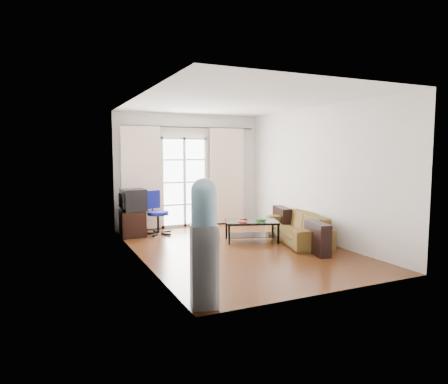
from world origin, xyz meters
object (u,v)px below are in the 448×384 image
at_px(tv_stand, 132,223).
at_px(crt_tv, 133,200).
at_px(sofa, 297,227).
at_px(task_chair, 157,222).
at_px(water_cooler, 204,240).
at_px(coffee_table, 252,228).

xyz_separation_m(tv_stand, crt_tv, (0.00, -0.07, 0.51)).
bearing_deg(tv_stand, crt_tv, -85.39).
bearing_deg(sofa, task_chair, -113.67).
bearing_deg(water_cooler, crt_tv, 102.98).
xyz_separation_m(sofa, crt_tv, (-2.90, 1.89, 0.49)).
distance_m(coffee_table, crt_tv, 2.61).
bearing_deg(coffee_table, sofa, -24.06).
relative_size(sofa, crt_tv, 3.81).
height_order(sofa, task_chair, task_chair).
distance_m(tv_stand, crt_tv, 0.51).
distance_m(tv_stand, task_chair, 0.53).
xyz_separation_m(sofa, coffee_table, (-0.84, 0.38, -0.02)).
relative_size(sofa, water_cooler, 1.38).
distance_m(sofa, tv_stand, 3.50).
distance_m(crt_tv, water_cooler, 4.29).
bearing_deg(water_cooler, sofa, 52.79).
relative_size(crt_tv, task_chair, 0.58).
distance_m(coffee_table, task_chair, 2.14).
height_order(sofa, coffee_table, sofa).
xyz_separation_m(tv_stand, water_cooler, (-0.08, -4.36, 0.51)).
height_order(coffee_table, water_cooler, water_cooler).
bearing_deg(crt_tv, tv_stand, 86.42).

